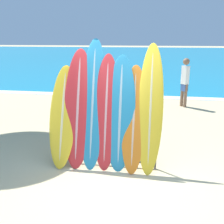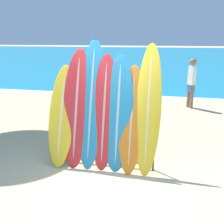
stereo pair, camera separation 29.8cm
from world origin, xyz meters
The scene contains 13 objects.
ground_plane centered at (0.00, 0.00, 0.00)m, with size 160.00×160.00×0.00m, color #CCB789.
ocean_water centered at (0.00, 36.58, 0.00)m, with size 120.00×60.00×0.01m.
surfboard_rack centered at (-0.27, 0.70, 0.48)m, with size 2.06×0.04×0.89m.
surfboard_slot_0 centered at (-1.15, 0.71, 1.01)m, with size 0.56×0.80×2.01m.
surfboard_slot_1 centered at (-0.84, 0.75, 1.17)m, with size 0.60×0.76×2.34m.
surfboard_slot_2 centered at (-0.54, 0.78, 1.27)m, with size 0.53×0.81×2.54m.
surfboard_slot_3 centered at (-0.26, 0.73, 1.13)m, with size 0.50×0.67×2.25m.
surfboard_slot_4 centered at (0.01, 0.73, 1.12)m, with size 0.59×0.66×2.23m.
surfboard_slot_5 centered at (0.28, 0.72, 1.02)m, with size 0.48×0.75×2.04m.
surfboard_slot_6 centered at (0.59, 0.78, 1.23)m, with size 0.49×0.85×2.46m.
person_near_water centered at (-1.53, 6.00, 0.93)m, with size 0.23×0.28×1.70m.
person_mid_beach centered at (-0.83, 3.60, 0.92)m, with size 0.28×0.22×1.68m.
person_far_left centered at (1.76, 5.86, 0.99)m, with size 0.29×0.31×1.82m.
Camera 2 is at (0.94, -4.07, 2.55)m, focal length 42.00 mm.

